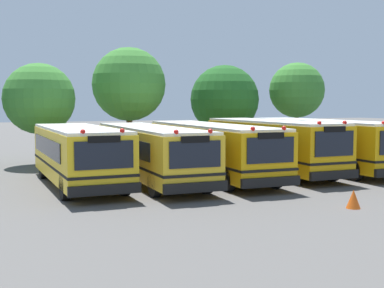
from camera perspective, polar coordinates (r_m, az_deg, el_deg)
name	(u,v)px	position (r m, az deg, el deg)	size (l,w,h in m)	color
ground_plane	(213,176)	(24.36, 2.36, -3.67)	(160.00, 160.00, 0.00)	#514F4C
school_bus_0	(78,153)	(22.03, -12.68, -1.03)	(2.67, 9.27, 2.62)	yellow
school_bus_1	(150,151)	(22.87, -4.74, -0.78)	(2.63, 10.94, 2.59)	yellow
school_bus_2	(211,147)	(24.31, 2.11, -0.39)	(2.78, 11.50, 2.64)	#EAA80C
school_bus_3	(271,144)	(25.78, 8.89, 0.00)	(2.46, 10.02, 2.78)	#EAA80C
school_bus_4	(321,142)	(27.70, 14.38, 0.19)	(2.64, 10.95, 2.75)	#EAA80C
tree_1	(41,98)	(29.81, -16.67, 4.94)	(4.00, 4.00, 5.77)	#4C3823
tree_2	(130,84)	(32.62, -7.03, 6.72)	(4.68, 4.68, 7.07)	#4C3823
tree_3	(223,98)	(35.14, 3.54, 5.14)	(4.74, 4.74, 6.16)	#4C3823
tree_4	(298,91)	(37.09, 11.84, 5.88)	(3.94, 3.94, 6.43)	#4C3823
traffic_cone	(353,199)	(17.78, 17.73, -5.92)	(0.48, 0.48, 0.63)	#EA5914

